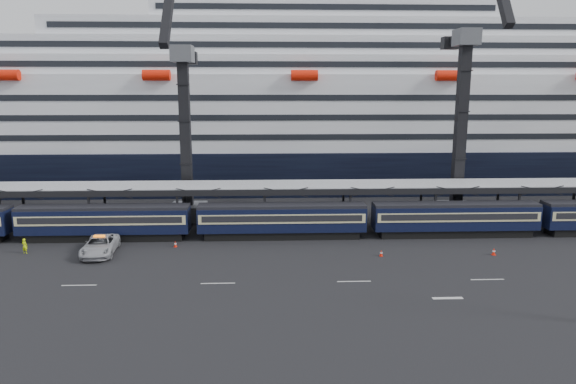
# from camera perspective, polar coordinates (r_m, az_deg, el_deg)

# --- Properties ---
(ground) EXTENTS (260.00, 260.00, 0.00)m
(ground) POSITION_cam_1_polar(r_m,az_deg,el_deg) (50.44, 8.86, -8.13)
(ground) COLOR black
(ground) RESTS_ON ground
(lane_markings) EXTENTS (111.00, 4.27, 0.02)m
(lane_markings) POSITION_cam_1_polar(r_m,az_deg,el_deg) (48.00, 19.81, -9.69)
(lane_markings) COLOR beige
(lane_markings) RESTS_ON ground
(train) EXTENTS (133.05, 3.00, 4.05)m
(train) POSITION_cam_1_polar(r_m,az_deg,el_deg) (58.67, 2.60, -2.99)
(train) COLOR black
(train) RESTS_ON ground
(canopy) EXTENTS (130.00, 6.25, 5.53)m
(canopy) POSITION_cam_1_polar(r_m,az_deg,el_deg) (62.45, 6.58, 0.69)
(canopy) COLOR gray
(canopy) RESTS_ON ground
(cruise_ship) EXTENTS (214.09, 28.84, 34.00)m
(cruise_ship) POSITION_cam_1_polar(r_m,az_deg,el_deg) (93.14, 3.01, 8.60)
(cruise_ship) COLOR black
(cruise_ship) RESTS_ON ground
(crane_dark_near) EXTENTS (4.50, 17.75, 35.08)m
(crane_dark_near) POSITION_cam_1_polar(r_m,az_deg,el_deg) (66.27, -11.41, 6.97)
(crane_dark_near) COLOR #484A4F
(crane_dark_near) RESTS_ON ground
(crane_dark_mid) EXTENTS (4.50, 18.24, 39.64)m
(crane_dark_mid) POSITION_cam_1_polar(r_m,az_deg,el_deg) (68.84, 18.83, 7.94)
(crane_dark_mid) COLOR #484A4F
(crane_dark_mid) RESTS_ON ground
(pickup_truck) EXTENTS (3.67, 6.90, 1.85)m
(pickup_truck) POSITION_cam_1_polar(r_m,az_deg,el_deg) (56.47, -20.17, -5.60)
(pickup_truck) COLOR #9E9FA5
(pickup_truck) RESTS_ON ground
(worker) EXTENTS (0.64, 0.49, 1.59)m
(worker) POSITION_cam_1_polar(r_m,az_deg,el_deg) (59.88, -27.22, -5.36)
(worker) COLOR #D2F60C
(worker) RESTS_ON ground
(traffic_cone_b) EXTENTS (0.34, 0.34, 0.67)m
(traffic_cone_b) POSITION_cam_1_polar(r_m,az_deg,el_deg) (56.88, -12.40, -5.66)
(traffic_cone_b) COLOR red
(traffic_cone_b) RESTS_ON ground
(traffic_cone_c) EXTENTS (0.38, 0.38, 0.76)m
(traffic_cone_c) POSITION_cam_1_polar(r_m,az_deg,el_deg) (55.23, -21.24, -6.64)
(traffic_cone_c) COLOR red
(traffic_cone_c) RESTS_ON ground
(traffic_cone_d) EXTENTS (0.34, 0.34, 0.67)m
(traffic_cone_d) POSITION_cam_1_polar(r_m,az_deg,el_deg) (53.44, 10.31, -6.68)
(traffic_cone_d) COLOR red
(traffic_cone_d) RESTS_ON ground
(traffic_cone_e) EXTENTS (0.38, 0.38, 0.77)m
(traffic_cone_e) POSITION_cam_1_polar(r_m,az_deg,el_deg) (56.98, 21.90, -6.15)
(traffic_cone_e) COLOR red
(traffic_cone_e) RESTS_ON ground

